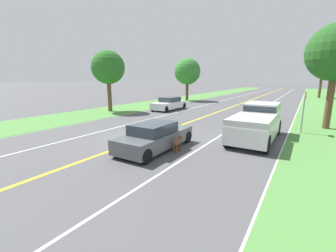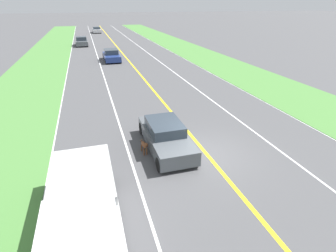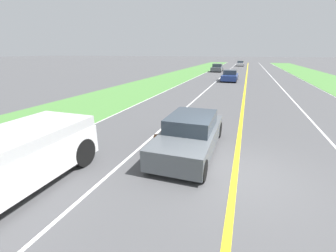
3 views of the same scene
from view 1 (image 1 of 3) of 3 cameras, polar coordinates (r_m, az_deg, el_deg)
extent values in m
plane|color=#4C4C4F|center=(12.96, -6.28, -3.27)|extent=(400.00, 400.00, 0.00)
cube|color=yellow|center=(12.96, -6.28, -3.25)|extent=(0.18, 160.00, 0.01)
cube|color=white|center=(10.40, 26.09, -8.32)|extent=(0.14, 160.00, 0.01)
cube|color=white|center=(18.05, -24.06, 0.11)|extent=(0.14, 160.00, 0.01)
cube|color=white|center=(11.22, 8.01, -5.73)|extent=(0.10, 160.00, 0.01)
cube|color=white|center=(15.32, -16.65, -1.31)|extent=(0.10, 160.00, 0.01)
cube|color=#4C843D|center=(20.57, -28.78, 1.04)|extent=(6.00, 160.00, 0.03)
cube|color=#51565B|center=(10.98, -3.20, -3.29)|extent=(1.77, 4.47, 0.66)
cube|color=#2D3842|center=(10.70, -3.79, -0.53)|extent=(1.52, 2.15, 0.49)
cylinder|color=black|center=(12.14, 4.87, -2.74)|extent=(0.22, 0.63, 0.63)
cylinder|color=black|center=(9.18, -5.66, -7.66)|extent=(0.22, 0.63, 0.63)
cylinder|color=black|center=(12.92, -1.45, -1.80)|extent=(0.22, 0.63, 0.63)
cylinder|color=black|center=(10.19, -12.85, -5.91)|extent=(0.22, 0.63, 0.63)
ellipsoid|color=brown|center=(10.56, 2.37, -4.20)|extent=(0.24, 0.60, 0.24)
cylinder|color=brown|center=(10.80, 3.12, -5.43)|extent=(0.06, 0.06, 0.33)
cylinder|color=brown|center=(10.44, 2.22, -6.03)|extent=(0.06, 0.06, 0.33)
cylinder|color=brown|center=(10.85, 2.49, -5.34)|extent=(0.06, 0.06, 0.33)
cylinder|color=brown|center=(10.49, 1.57, -5.94)|extent=(0.06, 0.06, 0.33)
cylinder|color=brown|center=(10.75, 2.92, -3.37)|extent=(0.13, 0.17, 0.16)
sphere|color=brown|center=(10.83, 3.14, -2.95)|extent=(0.21, 0.21, 0.20)
ellipsoid|color=#331E14|center=(10.95, 3.43, -2.86)|extent=(0.10, 0.10, 0.08)
cone|color=#55301C|center=(10.78, 3.39, -2.62)|extent=(0.07, 0.07, 0.09)
cone|color=#55301C|center=(10.82, 2.86, -2.55)|extent=(0.07, 0.07, 0.09)
cylinder|color=brown|center=(10.22, 1.48, -4.54)|extent=(0.06, 0.22, 0.22)
cube|color=silver|center=(13.44, 21.41, -0.33)|extent=(2.02, 5.59, 0.91)
cube|color=silver|center=(14.89, 22.84, 3.96)|extent=(1.78, 2.11, 0.77)
cube|color=#2D3842|center=(14.87, 22.88, 4.40)|extent=(1.80, 2.14, 0.34)
cube|color=beige|center=(12.20, 20.59, 1.48)|extent=(1.98, 3.18, 0.32)
cylinder|color=black|center=(15.50, 26.20, -0.25)|extent=(0.22, 0.88, 0.88)
cylinder|color=black|center=(11.27, 23.81, -4.25)|extent=(0.22, 0.88, 0.88)
cylinder|color=black|center=(15.77, 19.55, 0.49)|extent=(0.22, 0.88, 0.88)
cylinder|color=black|center=(11.64, 14.81, -3.12)|extent=(0.22, 0.88, 0.88)
cube|color=white|center=(24.80, 0.26, 5.37)|extent=(1.82, 4.72, 0.71)
cube|color=#2D3842|center=(24.90, 0.49, 6.79)|extent=(1.56, 2.26, 0.50)
cylinder|color=black|center=(23.69, -3.89, 4.53)|extent=(0.22, 0.66, 0.66)
cylinder|color=black|center=(26.88, 0.93, 5.45)|extent=(0.22, 0.66, 0.66)
cylinder|color=black|center=(22.77, -0.53, 4.26)|extent=(0.22, 0.66, 0.66)
cylinder|color=black|center=(26.08, 4.03, 5.22)|extent=(0.22, 0.66, 0.66)
cylinder|color=brown|center=(18.65, 35.80, 5.23)|extent=(0.43, 0.43, 3.86)
cylinder|color=brown|center=(47.80, 34.23, 8.53)|extent=(0.43, 0.43, 4.41)
sphere|color=#3D7033|center=(47.84, 34.71, 12.55)|extent=(3.63, 3.63, 3.63)
cylinder|color=brown|center=(24.29, -14.62, 7.61)|extent=(0.41, 0.41, 3.41)
sphere|color=#286623|center=(24.25, -14.98, 14.21)|extent=(3.36, 3.36, 3.36)
cylinder|color=brown|center=(35.33, 4.86, 9.00)|extent=(0.44, 0.44, 3.16)
sphere|color=#337A2D|center=(35.29, 4.94, 13.66)|extent=(3.97, 3.97, 3.97)
cylinder|color=gray|center=(16.27, 31.08, 2.94)|extent=(0.08, 0.08, 2.64)
cube|color=yellow|center=(16.17, 31.69, 6.65)|extent=(0.03, 0.64, 0.40)
camera|label=2|loc=(19.84, 24.46, 19.82)|focal=28.00mm
camera|label=3|loc=(17.80, 6.01, 12.01)|focal=24.00mm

